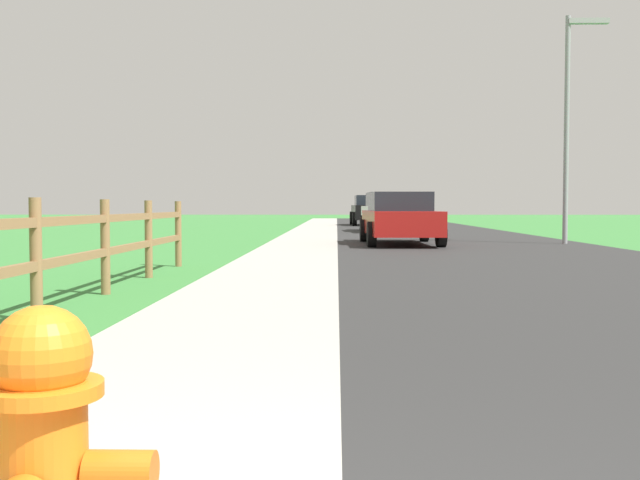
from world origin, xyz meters
TOP-DOWN VIEW (x-y plane):
  - ground_plane at (0.00, 25.00)m, footprint 120.00×120.00m
  - road_asphalt at (3.50, 27.00)m, footprint 7.00×66.00m
  - curb_concrete at (-3.00, 27.00)m, footprint 6.00×66.00m
  - grass_verge at (-4.50, 27.00)m, footprint 5.00×66.00m
  - fire_hydrant at (-0.73, 0.54)m, footprint 0.54×0.46m
  - rail_fence at (-2.76, 5.50)m, footprint 0.11×12.29m
  - parked_suv_red at (1.70, 19.25)m, footprint 2.10×4.75m
  - parked_car_white at (2.04, 29.21)m, footprint 2.15×4.91m
  - parked_car_black at (1.83, 38.91)m, footprint 2.26×4.48m
  - street_lamp at (6.42, 19.58)m, footprint 1.17×0.20m

SIDE VIEW (x-z plane):
  - ground_plane at x=0.00m, z-range 0.00..0.00m
  - road_asphalt at x=3.50m, z-range 0.00..0.01m
  - curb_concrete at x=-3.00m, z-range 0.00..0.01m
  - grass_verge at x=-4.50m, z-range 0.00..0.01m
  - fire_hydrant at x=-0.73m, z-range 0.01..0.84m
  - rail_fence at x=-2.76m, z-range 0.09..1.22m
  - parked_suv_red at x=1.70m, z-range 0.01..1.44m
  - parked_car_black at x=1.83m, z-range 0.00..1.61m
  - parked_car_white at x=2.04m, z-range 0.01..1.60m
  - street_lamp at x=6.42m, z-range 0.60..6.85m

